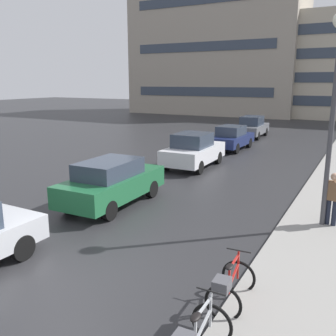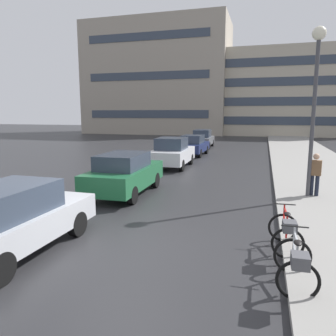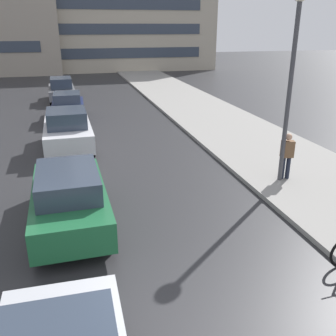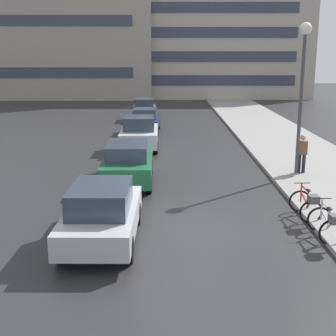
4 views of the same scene
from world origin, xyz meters
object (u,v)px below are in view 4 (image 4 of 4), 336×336
at_px(bicycle_nearest, 326,223).
at_px(car_grey, 142,109).
at_px(bicycle_second, 305,203).
at_px(pedestrian, 300,153).
at_px(car_navy, 143,120).
at_px(car_green, 126,163).
at_px(car_silver, 100,213).
at_px(car_white, 137,133).
at_px(streetlamp, 300,70).

distance_m(bicycle_nearest, car_grey, 24.70).
distance_m(bicycle_second, pedestrian, 5.41).
xyz_separation_m(bicycle_nearest, car_navy, (-5.70, 18.09, 0.27)).
bearing_deg(car_navy, car_green, -90.44).
bearing_deg(bicycle_second, pedestrian, 76.29).
xyz_separation_m(car_green, car_navy, (0.09, 12.40, -0.06)).
bearing_deg(pedestrian, car_silver, -135.83).
xyz_separation_m(bicycle_nearest, car_green, (-5.80, 5.69, 0.33)).
height_order(car_navy, car_grey, car_grey).
relative_size(car_white, car_grey, 0.97).
xyz_separation_m(car_white, car_navy, (0.06, 5.65, -0.09)).
relative_size(bicycle_nearest, car_silver, 0.32).
bearing_deg(car_silver, bicycle_nearest, 0.88).
bearing_deg(car_green, pedestrian, 9.87).
bearing_deg(car_grey, bicycle_second, -74.95).
relative_size(bicycle_nearest, car_grey, 0.31).
distance_m(car_white, car_navy, 5.65).
distance_m(car_grey, pedestrian, 18.52).
xyz_separation_m(car_green, car_grey, (-0.26, 18.26, -0.01)).
xyz_separation_m(car_navy, pedestrian, (6.91, -11.18, 0.20)).
bearing_deg(car_grey, car_silver, -89.86).
xyz_separation_m(bicycle_second, streetlamp, (1.06, 5.17, 3.78)).
relative_size(bicycle_second, car_white, 0.33).
xyz_separation_m(pedestrian, streetlamp, (-0.21, -0.07, 3.31)).
height_order(car_white, car_navy, car_white).
distance_m(bicycle_nearest, pedestrian, 7.03).
relative_size(bicycle_nearest, car_white, 0.32).
xyz_separation_m(bicycle_second, car_grey, (-5.99, 22.27, 0.32)).
relative_size(car_green, car_navy, 1.09).
relative_size(bicycle_second, car_green, 0.32).
bearing_deg(pedestrian, bicycle_nearest, -99.92).
height_order(car_grey, pedestrian, pedestrian).
bearing_deg(car_green, car_silver, -92.00).
bearing_deg(car_white, streetlamp, -39.68).
xyz_separation_m(car_navy, car_grey, (-0.36, 5.85, 0.05)).
xyz_separation_m(bicycle_second, car_green, (-5.73, 4.02, 0.33)).
relative_size(car_green, pedestrian, 2.57).
distance_m(car_white, pedestrian, 8.90).
distance_m(car_navy, streetlamp, 13.55).
relative_size(car_navy, car_grey, 0.94).
bearing_deg(car_green, car_grey, 90.82).
height_order(bicycle_nearest, pedestrian, pedestrian).
relative_size(car_white, pedestrian, 2.44).
height_order(bicycle_nearest, bicycle_second, bicycle_nearest).
bearing_deg(car_white, car_navy, 89.41).
bearing_deg(car_silver, pedestrian, 44.17).
xyz_separation_m(bicycle_nearest, streetlamp, (1.00, 6.84, 3.78)).
relative_size(bicycle_nearest, bicycle_second, 0.96).
bearing_deg(pedestrian, car_grey, 113.10).
bearing_deg(car_green, car_white, 89.69).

